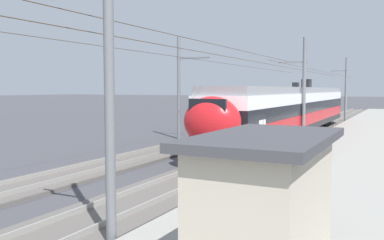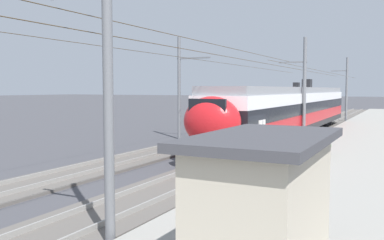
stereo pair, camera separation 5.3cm
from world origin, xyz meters
name	(u,v)px [view 1 (the left image)]	position (x,y,z in m)	size (l,w,h in m)	color
ground_plane	(245,167)	(0.00, 0.00, 0.00)	(400.00, 400.00, 0.00)	#424247
platform_slab	(352,173)	(0.00, -4.80, 0.14)	(120.00, 7.75, 0.29)	gray
track_near	(227,164)	(0.00, 0.91, 0.07)	(120.00, 3.00, 0.28)	#5B5651
track_far	(142,157)	(0.00, 5.89, 0.07)	(120.00, 3.00, 0.28)	#5B5651
train_near_platform	(292,109)	(12.77, 0.91, 2.23)	(30.65, 2.96, 4.27)	#2D2D30
train_far_track	(284,102)	(29.53, 5.89, 2.23)	(33.73, 3.00, 4.27)	#2D2D30
catenary_mast_west	(105,67)	(-11.00, -0.56, 4.21)	(49.08, 1.89, 8.11)	slate
catenary_mast_mid	(302,89)	(9.45, -0.55, 3.75)	(49.08, 1.89, 7.12)	slate
catenary_mast_east	(345,88)	(30.97, -0.55, 3.82)	(49.08, 1.89, 7.23)	slate
catenary_mast_far_side	(181,85)	(8.46, 8.06, 4.00)	(49.08, 2.68, 7.54)	slate
platform_sign	(262,135)	(-2.59, -1.66, 1.90)	(0.70, 0.08, 2.19)	#59595B
passenger_walking	(259,157)	(-4.13, -2.02, 1.23)	(0.53, 0.22, 1.69)	#383842
handbag_beside_passenger	(267,175)	(-3.29, -2.09, 0.44)	(0.32, 0.18, 0.43)	maroon
handbag_near_sign	(258,169)	(-2.27, -1.41, 0.42)	(0.32, 0.18, 0.38)	#472D1E
potted_plant_platform_edge	(324,146)	(3.37, -3.08, 0.77)	(0.67, 0.67, 0.87)	brown
potted_plant_by_shelter	(279,158)	(-0.77, -1.87, 0.69)	(0.47, 0.47, 0.72)	brown
platform_shelter	(266,204)	(-11.38, -4.53, 1.62)	(3.92, 2.14, 2.62)	#B7AD99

